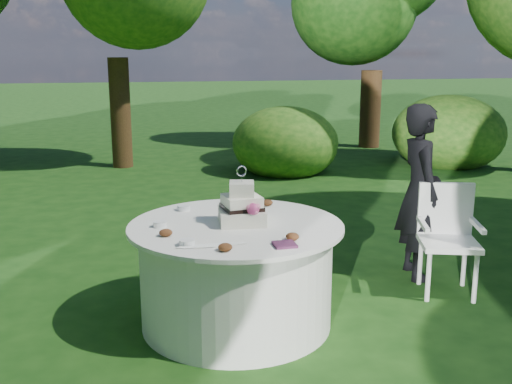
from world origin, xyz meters
TOP-DOWN VIEW (x-y plane):
  - ground at (0.00, 0.00)m, footprint 80.00×80.00m
  - napkins at (0.20, -0.57)m, footprint 0.14×0.14m
  - feather_plume at (-0.25, -0.46)m, footprint 0.48×0.07m
  - guest at (1.78, 0.60)m, footprint 0.46×0.62m
  - table at (0.00, 0.00)m, footprint 1.56×1.56m
  - cake at (0.05, 0.02)m, footprint 0.36×0.37m
  - chair at (1.86, 0.23)m, footprint 0.58×0.58m
  - votives at (-0.42, 0.04)m, footprint 0.32×0.99m
  - petal_cups at (-0.02, -0.19)m, footprint 0.97×1.14m

SIDE VIEW (x-z plane):
  - ground at x=0.00m, z-range 0.00..0.00m
  - table at x=0.00m, z-range 0.00..0.77m
  - chair at x=1.86m, z-range 0.07..0.98m
  - feather_plume at x=-0.25m, z-range 0.77..0.78m
  - guest at x=1.78m, z-range 0.00..1.56m
  - napkins at x=0.20m, z-range 0.77..0.79m
  - votives at x=-0.42m, z-range 0.77..0.81m
  - petal_cups at x=-0.02m, z-range 0.77..0.82m
  - cake at x=0.05m, z-range 0.67..1.10m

